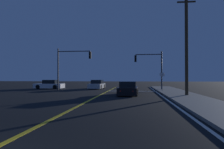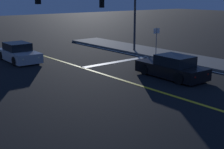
% 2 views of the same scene
% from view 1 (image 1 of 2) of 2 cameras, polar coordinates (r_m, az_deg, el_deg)
% --- Properties ---
extents(sidewalk_right, '(3.20, 42.81, 0.15)m').
position_cam_1_polar(sidewalk_right, '(15.62, 22.63, -6.85)').
color(sidewalk_right, slate).
rests_on(sidewalk_right, ground).
extents(lane_line_center, '(0.20, 40.43, 0.01)m').
position_cam_1_polar(lane_line_center, '(15.42, -6.39, -7.24)').
color(lane_line_center, gold).
rests_on(lane_line_center, ground).
extents(lane_line_edge_right, '(0.16, 40.43, 0.01)m').
position_cam_1_polar(lane_line_edge_right, '(15.22, 15.86, -7.30)').
color(lane_line_edge_right, silver).
rests_on(lane_line_edge_right, ground).
extents(stop_bar, '(6.12, 0.50, 0.01)m').
position_cam_1_polar(stop_bar, '(25.38, 5.77, -4.68)').
color(stop_bar, silver).
rests_on(stop_bar, ground).
extents(car_following_oncoming_white, '(4.40, 2.03, 1.34)m').
position_cam_1_polar(car_following_oncoming_white, '(31.96, -17.18, -2.81)').
color(car_following_oncoming_white, silver).
rests_on(car_following_oncoming_white, ground).
extents(car_parked_curb_black, '(1.97, 4.50, 1.34)m').
position_cam_1_polar(car_parked_curb_black, '(19.94, 4.57, -4.10)').
color(car_parked_curb_black, black).
rests_on(car_parked_curb_black, ground).
extents(car_distant_tail_silver, '(2.01, 4.39, 1.34)m').
position_cam_1_polar(car_distant_tail_silver, '(30.76, -4.24, -2.92)').
color(car_distant_tail_silver, '#B2B5BA').
rests_on(car_distant_tail_silver, ground).
extents(traffic_signal_near_right, '(3.70, 0.28, 5.21)m').
position_cam_1_polar(traffic_signal_near_right, '(27.75, 10.97, 2.84)').
color(traffic_signal_near_right, '#38383D').
rests_on(traffic_signal_near_right, ground).
extents(traffic_signal_far_left, '(4.62, 0.28, 5.61)m').
position_cam_1_polar(traffic_signal_far_left, '(27.69, -11.65, 3.49)').
color(traffic_signal_far_left, '#38383D').
rests_on(traffic_signal_far_left, ground).
extents(utility_pole_right, '(1.92, 0.29, 9.96)m').
position_cam_1_polar(utility_pole_right, '(19.72, 20.21, 9.41)').
color(utility_pole_right, '#42301E').
rests_on(utility_pole_right, ground).
extents(street_sign_corner, '(0.56, 0.13, 2.31)m').
position_cam_1_polar(street_sign_corner, '(25.02, 13.92, -1.16)').
color(street_sign_corner, slate).
rests_on(street_sign_corner, ground).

